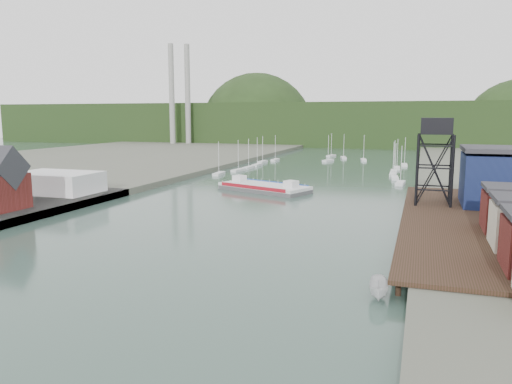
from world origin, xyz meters
The scene contains 9 objects.
ground centered at (0.00, 0.00, 0.00)m, with size 600.00×600.00×0.00m, color #2E4842.
east_pier centered at (37.00, 45.00, 1.90)m, with size 14.00×70.00×2.45m.
white_shed centered at (-44.00, 50.00, 3.85)m, with size 18.00×12.00×4.50m, color silver.
lift_tower centered at (35.00, 58.00, 15.65)m, with size 6.50×6.50×16.00m.
marina_sailboats centered at (0.08, 138.46, 0.35)m, with size 57.71×92.65×0.90m.
smokestacks centered at (-106.00, 232.50, 30.00)m, with size 11.20×8.20×60.00m.
distant_hills centered at (-3.98, 301.35, 10.38)m, with size 500.00×120.00×80.00m.
chain_ferry centered at (-3.99, 76.49, 0.94)m, with size 24.63×16.99×3.29m.
motorboat centered at (29.15, 10.51, 0.99)m, with size 1.94×5.15×1.99m, color silver.
Camera 1 is at (32.63, -39.99, 18.66)m, focal length 35.00 mm.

